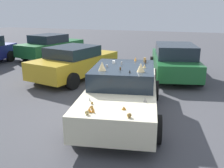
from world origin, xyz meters
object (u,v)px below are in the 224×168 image
Objects in this scene: art_car_decorated at (122,91)px; parked_sedan_row_back_far at (174,60)px; parked_sedan_near_right at (51,46)px; parked_sedan_row_back_center at (75,62)px.

parked_sedan_row_back_far is at bearing 158.87° from art_car_decorated.
parked_sedan_near_right is (7.04, 6.81, 0.04)m from art_car_decorated.
parked_sedan_row_back_far is (1.80, -4.00, 0.01)m from parked_sedan_row_back_center.
art_car_decorated is at bearing 156.72° from parked_sedan_row_back_far.
parked_sedan_near_right reaches higher than parked_sedan_row_back_center.
art_car_decorated reaches higher than parked_sedan_near_right.
parked_sedan_row_back_center is at bearing -126.16° from parked_sedan_near_right.
parked_sedan_near_right is 1.02× the size of parked_sedan_row_back_center.
parked_sedan_row_back_far is at bearing -94.88° from parked_sedan_near_right.
art_car_decorated is 1.02× the size of parked_sedan_row_back_far.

